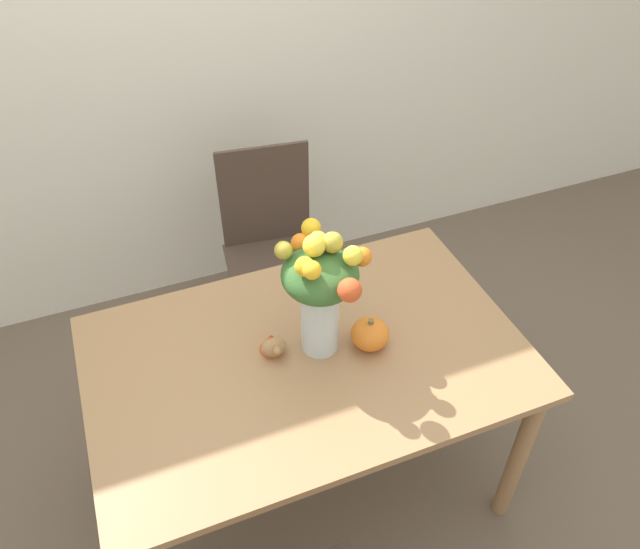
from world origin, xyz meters
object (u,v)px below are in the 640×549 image
Objects in this scene: pumpkin at (370,334)px; dining_chair_near_window at (273,251)px; flower_vase at (321,288)px; turkey_figurine at (273,344)px.

pumpkin is 0.93m from dining_chair_near_window.
flower_vase is 0.26m from pumpkin.
dining_chair_near_window is at bearing 72.68° from turkey_figurine.
pumpkin is 0.31m from turkey_figurine.
flower_vase is at bearing 158.79° from pumpkin.
flower_vase is 4.03× the size of turkey_figurine.
pumpkin is at bearing -16.36° from turkey_figurine.
dining_chair_near_window is at bearing 93.59° from pumpkin.
pumpkin is 0.13× the size of dining_chair_near_window.
dining_chair_near_window is (0.09, 0.82, -0.51)m from flower_vase.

